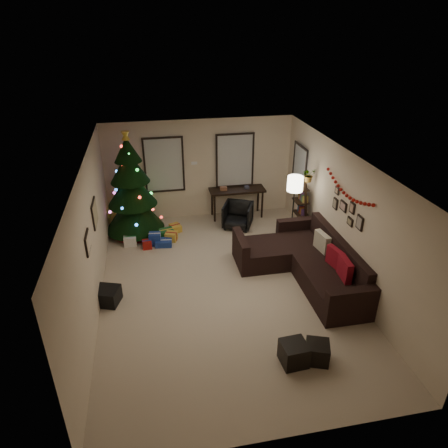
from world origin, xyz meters
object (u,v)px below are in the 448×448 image
(desk_chair, at_px, (238,215))
(bookshelf, at_px, (302,209))
(christmas_tree, at_px, (132,192))
(sofa, at_px, (306,262))
(desk, at_px, (237,192))

(desk_chair, xyz_separation_m, bookshelf, (1.45, -0.79, 0.41))
(christmas_tree, height_order, sofa, christmas_tree)
(sofa, relative_size, desk_chair, 4.49)
(sofa, height_order, desk, sofa)
(christmas_tree, xyz_separation_m, bookshelf, (4.12, -0.98, -0.39))
(christmas_tree, distance_m, bookshelf, 4.25)
(sofa, bearing_deg, bookshelf, 73.56)
(desk_chair, relative_size, bookshelf, 0.44)
(christmas_tree, bearing_deg, sofa, -36.23)
(christmas_tree, xyz_separation_m, desk_chair, (2.67, -0.19, -0.80))
(desk_chair, bearing_deg, bookshelf, -4.38)
(desk, distance_m, bookshelf, 1.96)
(bookshelf, bearing_deg, christmas_tree, 166.63)
(sofa, relative_size, bookshelf, 1.98)
(desk, height_order, bookshelf, bookshelf)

